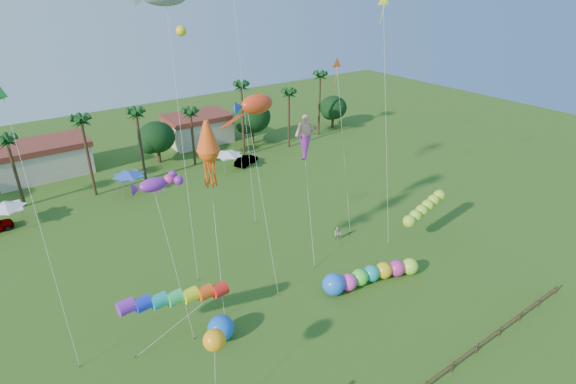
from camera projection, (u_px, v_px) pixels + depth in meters
ground at (362, 340)px, 35.22m from camera, size 160.00×160.00×0.00m
tree_line at (175, 134)px, 67.37m from camera, size 69.46×8.91×11.00m
buildings_row at (121, 146)px, 69.25m from camera, size 35.00×7.00×4.00m
tent_row at (130, 175)px, 57.42m from camera, size 31.00×4.00×0.60m
car_b at (246, 160)px, 67.47m from camera, size 4.51×3.14×1.41m
spectator_b at (338, 234)px, 48.09m from camera, size 0.95×1.00×1.63m
caterpillar_inflatable at (367, 276)px, 41.33m from camera, size 9.93×3.96×2.04m
blue_ball at (221, 328)px, 34.93m from camera, size 2.10×2.10×2.10m
rainbow_tube at (196, 299)px, 34.80m from camera, size 9.30×1.86×3.71m
green_worm at (409, 221)px, 46.25m from camera, size 9.50×2.82×3.71m
orange_ball_kite at (214, 340)px, 28.30m from camera, size 2.24×2.82×5.81m
merman_kite at (305, 142)px, 43.21m from camera, size 3.11×5.36×13.63m
fish_kite at (257, 104)px, 36.91m from camera, size 4.61×5.73×17.17m
squid_kite at (208, 152)px, 34.90m from camera, size 2.72×4.92×16.07m
lobster_kite at (153, 185)px, 32.54m from camera, size 4.16×5.30×12.84m
delta_kite_red at (337, 67)px, 44.78m from camera, size 1.30×3.89×18.47m
delta_kite_yellow at (384, 7)px, 41.05m from camera, size 1.32×4.84×24.26m
delta_kite_green at (4, 101)px, 27.76m from camera, size 0.90×4.85×19.77m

